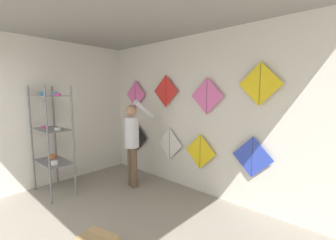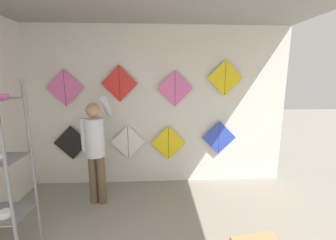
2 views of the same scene
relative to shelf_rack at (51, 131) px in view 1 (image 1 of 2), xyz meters
The scene contains 13 objects.
back_panel 2.45m from the shelf_rack, 48.97° to the left, with size 4.93×0.06×2.80m, color silver.
left_panel 0.58m from the shelf_rack, 162.84° to the left, with size 0.06×4.11×2.80m, color silver.
ceiling_slab 2.33m from the shelf_rack, ahead, with size 4.93×4.11×0.04m, color gray.
shelf_rack is the anchor object (origin of this frame).
shopkeeper 1.42m from the shelf_rack, 54.54° to the left, with size 0.42×0.55×1.67m.
kite_0 1.80m from the shelf_rack, 82.39° to the left, with size 0.62×0.01×0.62m.
kite_1 2.16m from the shelf_rack, 55.00° to the left, with size 0.62×0.01×0.62m.
kite_2 2.64m from the shelf_rack, 41.91° to the left, with size 0.62×0.01×0.62m.
kite_3 3.37m from the shelf_rack, 31.33° to the left, with size 0.62×0.01×0.62m.
kite_4 1.86m from the shelf_rack, 83.51° to the left, with size 0.62×0.01×0.62m.
kite_5 2.18m from the shelf_rack, 57.49° to the left, with size 0.62×0.01×0.62m.
kite_6 2.77m from the shelf_rack, 40.29° to the left, with size 0.62×0.01×0.62m.
kite_7 3.50m from the shelf_rack, 30.80° to the left, with size 0.62×0.01×0.62m.
Camera 1 is at (2.53, 0.02, 1.80)m, focal length 24.00 mm.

